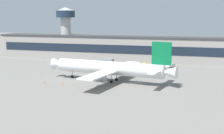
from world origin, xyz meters
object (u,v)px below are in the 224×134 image
Objects in this scene: belt_loader at (89,62)px; traffic_cone_1 at (74,84)px; pushback_tractor at (141,65)px; stair_truck at (108,62)px; traffic_cone_2 at (110,87)px; traffic_cone_0 at (62,84)px; follow_me_car at (171,65)px; airliner at (111,68)px; control_tower at (66,26)px; traffic_cone_3 at (44,82)px.

belt_loader reaches higher than traffic_cone_1.
pushback_tractor is 16.97m from stair_truck.
traffic_cone_2 is (-0.44, -48.34, -0.77)m from pushback_tractor.
pushback_tractor is 8.30× the size of traffic_cone_0.
belt_loader is at bearing -177.97° from stair_truck.
pushback_tractor is at bearing 89.48° from traffic_cone_2.
stair_truck is 9.87× the size of traffic_cone_0.
traffic_cone_2 is at bearing -105.84° from follow_me_car.
airliner is 39.09m from pushback_tractor.
belt_loader is 1.24× the size of pushback_tractor.
traffic_cone_1 is (2.39, -46.67, -1.64)m from stair_truck.
control_tower reaches higher than follow_me_car.
belt_loader is 9.94× the size of traffic_cone_1.
airliner reaches higher than belt_loader.
airliner reaches higher than traffic_cone_0.
stair_truck is 48.63m from traffic_cone_3.
airliner is 92.62× the size of traffic_cone_2.
traffic_cone_0 is at bearing -176.92° from traffic_cone_2.
follow_me_car is 6.77× the size of traffic_cone_1.
follow_me_car is 52.72m from traffic_cone_2.
follow_me_car is 0.71× the size of stair_truck.
airliner is 44.69m from follow_me_car.
follow_me_car is at bearing 74.16° from traffic_cone_2.
pushback_tractor is 9.78× the size of traffic_cone_2.
airliner reaches higher than traffic_cone_2.
control_tower is (-48.14, 61.70, 13.41)m from airliner.
traffic_cone_2 is (26.40, -47.37, -0.88)m from belt_loader.
airliner is 11.17× the size of follow_me_car.
control_tower is at bearing 117.55° from traffic_cone_1.
traffic_cone_1 is at bearing 30.08° from traffic_cone_0.
airliner is 7.97× the size of stair_truck.
airliner is 40.71m from stair_truck.
control_tower is 44.81m from stair_truck.
pushback_tractor reaches higher than traffic_cone_3.
control_tower is 54.04× the size of traffic_cone_2.
follow_me_car is at bearing 51.83° from traffic_cone_3.
airliner is at bearing 22.80° from traffic_cone_3.
traffic_cone_2 is (50.75, -71.30, -18.38)m from control_tower.
control_tower reaches higher than pushback_tractor.
airliner is at bearing 36.62° from traffic_cone_1.
follow_me_car is 8.29× the size of traffic_cone_2.
belt_loader reaches higher than traffic_cone_0.
traffic_cone_2 is (-14.38, -50.71, -0.82)m from follow_me_car.
belt_loader reaches higher than traffic_cone_2.
stair_truck is 46.76m from traffic_cone_1.
pushback_tractor is 48.34m from traffic_cone_2.
belt_loader is at bearing 91.07° from traffic_cone_3.
control_tower is 81.59m from traffic_cone_0.
traffic_cone_3 is (-25.51, -0.03, 0.03)m from traffic_cone_2.
traffic_cone_0 is 0.96× the size of traffic_cone_1.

